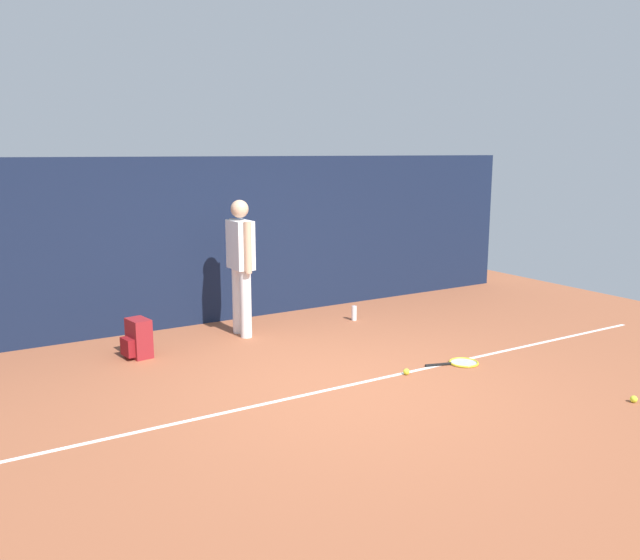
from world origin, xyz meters
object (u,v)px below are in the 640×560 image
at_px(backpack, 138,339).
at_px(tennis_ball_by_fence, 406,372).
at_px(water_bottle, 354,313).
at_px(tennis_player, 241,259).
at_px(tennis_racket, 461,363).
at_px(tennis_ball_near_player, 634,399).

distance_m(backpack, tennis_ball_by_fence, 3.01).
bearing_deg(water_bottle, tennis_player, 175.18).
xyz_separation_m(tennis_ball_by_fence, water_bottle, (0.80, 2.13, 0.07)).
height_order(tennis_racket, tennis_ball_near_player, tennis_ball_near_player).
height_order(tennis_player, tennis_ball_by_fence, tennis_player).
xyz_separation_m(tennis_racket, tennis_ball_by_fence, (-0.74, 0.03, 0.02)).
distance_m(tennis_ball_near_player, water_bottle, 3.86).
xyz_separation_m(tennis_ball_near_player, tennis_ball_by_fence, (-1.31, 1.70, 0.00)).
bearing_deg(tennis_player, tennis_ball_near_player, -150.90).
bearing_deg(tennis_racket, backpack, 162.06).
relative_size(tennis_ball_by_fence, water_bottle, 0.33).
relative_size(backpack, water_bottle, 2.19).
distance_m(tennis_player, tennis_ball_by_fence, 2.58).
bearing_deg(tennis_ball_near_player, tennis_player, 118.16).
distance_m(tennis_ball_near_player, tennis_ball_by_fence, 2.14).
xyz_separation_m(backpack, water_bottle, (3.00, 0.08, -0.11)).
bearing_deg(tennis_racket, tennis_player, 141.36).
bearing_deg(backpack, tennis_racket, 45.98).
relative_size(tennis_racket, water_bottle, 3.18).
bearing_deg(tennis_ball_by_fence, tennis_racket, -2.63).
relative_size(tennis_racket, tennis_ball_by_fence, 9.65).
height_order(tennis_ball_near_player, tennis_ball_by_fence, same).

